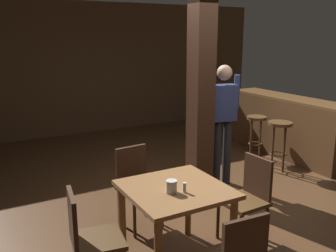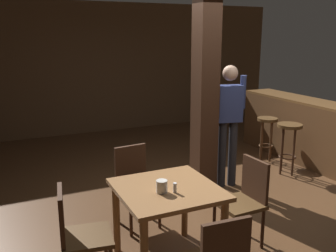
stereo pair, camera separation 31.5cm
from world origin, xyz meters
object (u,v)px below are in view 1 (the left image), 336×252
dining_table (176,201)px  napkin_cup (171,186)px  chair_north (137,182)px  chair_west (88,236)px  standing_person (223,117)px  chair_east (249,195)px  bar_stool_near (279,134)px  salt_shaker (184,187)px  bar_stool_mid (256,127)px  bar_counter (283,126)px

dining_table → napkin_cup: bearing=-138.4°
chair_north → chair_west: bearing=-134.1°
napkin_cup → standing_person: 2.19m
chair_east → bar_stool_near: (1.82, 1.38, 0.10)m
salt_shaker → chair_east: bearing=8.0°
salt_shaker → bar_stool_near: salt_shaker is taller
chair_west → standing_person: standing_person is taller
dining_table → chair_west: size_ratio=1.01×
bar_stool_mid → salt_shaker: bearing=-142.4°
standing_person → bar_stool_mid: 1.49m
bar_counter → bar_stool_mid: 0.52m
standing_person → bar_stool_mid: bearing=28.2°
chair_east → standing_person: (0.69, 1.36, 0.50)m
chair_north → bar_stool_near: (2.70, 0.51, 0.10)m
napkin_cup → salt_shaker: bearing=-27.5°
napkin_cup → standing_person: (1.65, 1.43, 0.18)m
salt_shaker → bar_stool_mid: salt_shaker is taller
chair_north → napkin_cup: bearing=-95.2°
chair_north → standing_person: 1.71m
dining_table → napkin_cup: size_ratio=7.95×
chair_north → bar_stool_mid: bearing=22.5°
bar_stool_near → bar_stool_mid: 0.67m
chair_east → bar_counter: bearing=37.8°
dining_table → chair_east: size_ratio=1.01×
napkin_cup → salt_shaker: (0.10, -0.05, -0.01)m
chair_north → napkin_cup: size_ratio=7.89×
dining_table → bar_stool_near: bar_stool_near is taller
standing_person → bar_stool_near: bearing=0.7°
chair_west → bar_stool_near: (3.52, 1.36, 0.10)m
chair_west → salt_shaker: chair_west is taller
salt_shaker → bar_stool_mid: bearing=37.6°
chair_east → chair_north: (-0.88, 0.87, 0.00)m
chair_east → salt_shaker: chair_east is taller
dining_table → bar_stool_mid: (2.81, 2.02, -0.08)m
bar_counter → chair_east: bearing=-142.2°
bar_stool_mid → bar_stool_near: bearing=-100.2°
napkin_cup → bar_counter: size_ratio=0.05×
napkin_cup → standing_person: standing_person is taller
standing_person → bar_stool_near: standing_person is taller
standing_person → bar_counter: standing_person is taller
chair_north → salt_shaker: (0.02, -0.99, 0.31)m
dining_table → chair_east: chair_east is taller
standing_person → bar_stool_mid: (1.25, 0.67, -0.45)m
standing_person → bar_stool_near: size_ratio=2.17×
bar_stool_near → standing_person: bearing=-179.3°
napkin_cup → standing_person: size_ratio=0.07×
dining_table → chair_north: size_ratio=1.01×
standing_person → bar_counter: 1.88m
bar_stool_mid → chair_west: bearing=-151.0°
napkin_cup → bar_counter: bearing=29.9°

